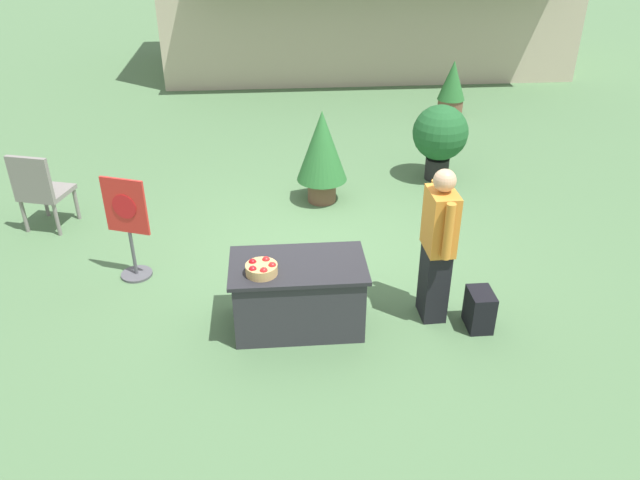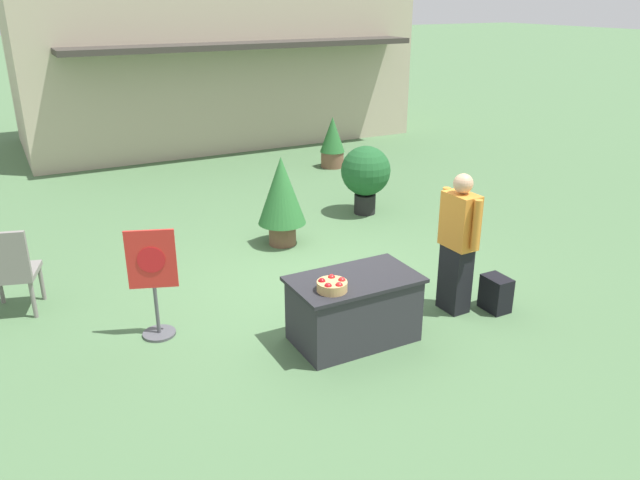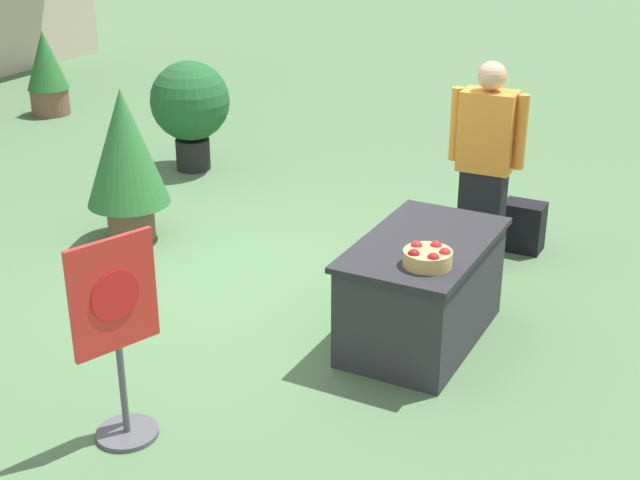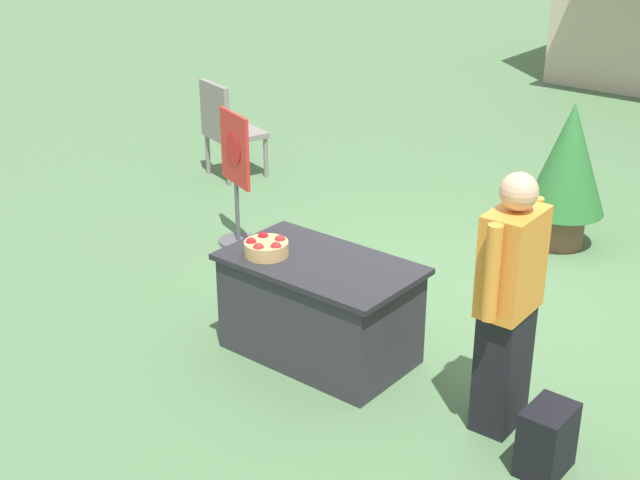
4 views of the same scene
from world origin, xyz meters
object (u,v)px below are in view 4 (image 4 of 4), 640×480
Objects in this scene: backpack at (547,440)px; poster_board at (236,176)px; person_visitor at (508,303)px; apple_basket at (266,247)px; potted_plant_near_left at (568,165)px; patio_chair at (227,125)px; display_table at (320,308)px.

poster_board reaches higher than backpack.
backpack is (0.43, -0.24, -0.64)m from person_visitor.
potted_plant_near_left is at bearing 74.59° from apple_basket.
patio_chair is (-4.60, 2.29, -0.26)m from person_visitor.
backpack is at bearing -1.10° from apple_basket.
apple_basket is at bearing -105.41° from potted_plant_near_left.
poster_board is 1.85m from patio_chair.
person_visitor is 1.55× the size of patio_chair.
display_table reaches higher than backpack.
display_table is at bearing -109.77° from patio_chair.
poster_board is at bearing 160.87° from backpack.
potted_plant_near_left is at bearing 113.61° from backpack.
potted_plant_near_left is at bearing 80.45° from display_table.
poster_board is at bearing 140.36° from apple_basket.
patio_chair is (-3.20, 2.34, 0.22)m from display_table.
poster_board is at bearing -19.46° from person_visitor.
display_table is at bearing -99.55° from potted_plant_near_left.
backpack is 0.39× the size of patio_chair.
apple_basket is at bearing -156.31° from display_table.
display_table is 2.16m from poster_board.
apple_basket is 0.23× the size of potted_plant_near_left.
person_visitor is 3.00m from potted_plant_near_left.
backpack is 3.92m from poster_board.
apple_basket is (-0.35, -0.16, 0.42)m from display_table.
person_visitor is at bearing 150.96° from backpack.
backpack is 3.42m from potted_plant_near_left.
poster_board reaches higher than display_table.
display_table is 2.96m from potted_plant_near_left.
backpack is 0.31× the size of potted_plant_near_left.
person_visitor is (1.76, 0.20, 0.06)m from apple_basket.
person_visitor is at bearing 92.57° from poster_board.
display_table is 3.97m from patio_chair.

